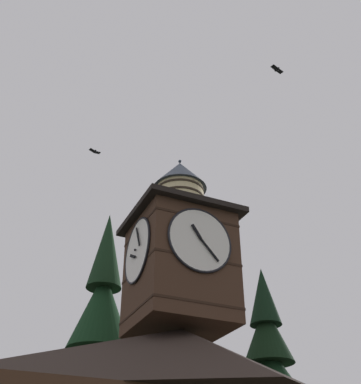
% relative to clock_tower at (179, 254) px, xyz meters
% --- Properties ---
extents(clock_tower, '(4.50, 4.50, 8.36)m').
position_rel_clock_tower_xyz_m(clock_tower, '(0.00, 0.00, 0.00)').
color(clock_tower, '#422B1E').
rests_on(clock_tower, building_main).
extents(moon, '(2.34, 2.34, 2.34)m').
position_rel_clock_tower_xyz_m(moon, '(-12.82, -42.98, 5.28)').
color(moon, silver).
extents(flying_bird_high, '(0.77, 0.41, 0.17)m').
position_rel_clock_tower_xyz_m(flying_bird_high, '(-3.54, 3.82, 9.04)').
color(flying_bird_high, black).
extents(flying_bird_low, '(0.60, 0.30, 0.14)m').
position_rel_clock_tower_xyz_m(flying_bird_low, '(3.80, -1.63, 5.41)').
color(flying_bird_low, black).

